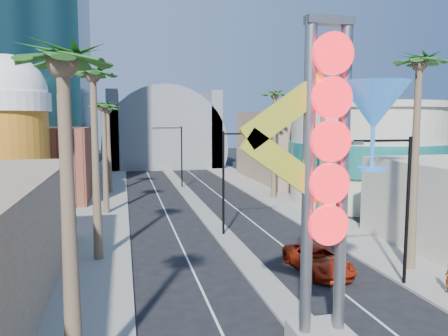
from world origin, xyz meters
TOP-DOWN VIEW (x-y plane):
  - sidewalk_west at (-9.50, 35.00)m, footprint 5.00×100.00m
  - sidewalk_east at (9.50, 35.00)m, footprint 5.00×100.00m
  - median at (0.00, 38.00)m, footprint 1.60×84.00m
  - brick_filler_west at (-16.00, 38.00)m, footprint 10.00×10.00m
  - filler_east at (16.00, 48.00)m, footprint 10.00×20.00m
  - beer_mug at (-17.00, 30.00)m, footprint 7.00×7.00m
  - turquoise_building at (18.00, 30.00)m, footprint 16.60×16.60m
  - canopy at (0.00, 72.00)m, footprint 22.00×16.00m
  - neon_sign at (0.82, 2.96)m, footprint 6.53×2.60m
  - streetlight_0 at (0.55, 20.00)m, footprint 3.79×0.25m
  - streetlight_1 at (-0.55, 44.00)m, footprint 3.79×0.25m
  - streetlight_2 at (6.72, 8.00)m, footprint 3.45×0.25m
  - palm_0 at (-9.00, 2.00)m, footprint 2.40×2.40m
  - palm_1 at (-9.00, 16.00)m, footprint 2.40×2.40m
  - palm_2 at (-9.00, 30.00)m, footprint 2.40×2.40m
  - palm_3 at (-9.00, 42.00)m, footprint 2.40×2.40m
  - palm_5 at (9.00, 10.00)m, footprint 2.40×2.40m
  - palm_6 at (9.00, 22.00)m, footprint 2.40×2.40m
  - palm_7 at (9.00, 34.00)m, footprint 2.40×2.40m
  - red_pickup at (3.62, 11.01)m, footprint 2.83×5.50m
  - pedestrian_b at (7.30, 18.68)m, footprint 0.99×0.84m

SIDE VIEW (x-z plane):
  - sidewalk_west at x=-9.50m, z-range 0.00..0.15m
  - sidewalk_east at x=9.50m, z-range 0.00..0.15m
  - median at x=0.00m, z-range 0.00..0.15m
  - red_pickup at x=3.62m, z-range 0.00..1.49m
  - pedestrian_b at x=7.30m, z-range 0.15..1.95m
  - brick_filler_west at x=-16.00m, z-range 0.00..8.00m
  - canopy at x=0.00m, z-range -6.69..15.31m
  - streetlight_2 at x=6.72m, z-range 0.83..8.83m
  - streetlight_0 at x=0.55m, z-range 0.88..8.88m
  - streetlight_1 at x=-0.55m, z-range 0.88..8.88m
  - filler_east at x=16.00m, z-range 0.00..10.00m
  - turquoise_building at x=18.00m, z-range -0.05..10.55m
  - neon_sign at x=0.82m, z-range 1.03..13.58m
  - beer_mug at x=-17.00m, z-range 0.59..15.09m
  - palm_2 at x=-9.00m, z-range 3.88..15.08m
  - palm_3 at x=-9.00m, z-range 3.88..15.08m
  - palm_0 at x=-9.00m, z-range 4.08..15.78m
  - palm_6 at x=9.00m, z-range 4.08..15.78m
  - palm_1 at x=-9.00m, z-range 4.47..17.17m
  - palm_7 at x=9.00m, z-range 4.47..17.17m
  - palm_5 at x=9.00m, z-range 4.67..17.87m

